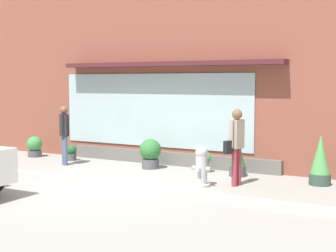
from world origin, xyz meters
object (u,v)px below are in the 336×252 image
(pedestrian_passerby, at_px, (64,131))
(potted_plant_corner_tall, at_px, (150,153))
(potted_plant_window_left, at_px, (320,161))
(pedestrian_with_handbag, at_px, (236,141))
(fire_hydrant, at_px, (201,167))
(potted_plant_window_right, at_px, (71,153))
(potted_plant_doorstep, at_px, (204,161))
(potted_plant_low_front, at_px, (238,158))
(potted_plant_by_entrance, at_px, (35,146))

(pedestrian_passerby, bearing_deg, potted_plant_corner_tall, -128.26)
(potted_plant_window_left, bearing_deg, pedestrian_with_handbag, -147.77)
(fire_hydrant, bearing_deg, potted_plant_window_right, 163.73)
(pedestrian_passerby, height_order, potted_plant_doorstep, pedestrian_passerby)
(potted_plant_window_left, relative_size, potted_plant_corner_tall, 1.43)
(potted_plant_window_left, xyz_separation_m, potted_plant_low_front, (-1.96, 0.06, -0.09))
(potted_plant_window_right, bearing_deg, potted_plant_low_front, 0.71)
(potted_plant_window_right, height_order, potted_plant_corner_tall, potted_plant_corner_tall)
(pedestrian_passerby, xyz_separation_m, potted_plant_window_left, (6.71, 0.70, -0.40))
(pedestrian_with_handbag, bearing_deg, potted_plant_low_front, -147.72)
(potted_plant_doorstep, bearing_deg, potted_plant_window_right, -178.05)
(pedestrian_with_handbag, distance_m, potted_plant_low_front, 1.25)
(potted_plant_window_right, bearing_deg, pedestrian_passerby, -63.19)
(fire_hydrant, relative_size, pedestrian_with_handbag, 0.52)
(fire_hydrant, xyz_separation_m, potted_plant_by_entrance, (-6.28, 1.43, -0.12))
(pedestrian_passerby, xyz_separation_m, potted_plant_doorstep, (3.82, 0.84, -0.64))
(pedestrian_passerby, xyz_separation_m, potted_plant_window_right, (-0.35, 0.70, -0.71))
(potted_plant_window_left, bearing_deg, potted_plant_corner_tall, -179.48)
(potted_plant_window_left, bearing_deg, potted_plant_window_right, -179.99)
(potted_plant_window_left, bearing_deg, pedestrian_passerby, -174.04)
(potted_plant_by_entrance, distance_m, potted_plant_low_front, 6.55)
(fire_hydrant, distance_m, pedestrian_with_handbag, 0.93)
(potted_plant_window_left, distance_m, potted_plant_corner_tall, 4.36)
(pedestrian_passerby, xyz_separation_m, potted_plant_corner_tall, (2.35, 0.66, -0.52))
(pedestrian_with_handbag, relative_size, potted_plant_corner_tall, 2.16)
(potted_plant_corner_tall, bearing_deg, potted_plant_window_right, 179.17)
(potted_plant_by_entrance, relative_size, potted_plant_low_front, 0.66)
(potted_plant_corner_tall, distance_m, potted_plant_doorstep, 1.49)
(potted_plant_window_right, relative_size, potted_plant_low_front, 0.48)
(pedestrian_with_handbag, bearing_deg, potted_plant_corner_tall, -96.09)
(potted_plant_corner_tall, relative_size, potted_plant_low_front, 0.83)
(potted_plant_window_right, bearing_deg, potted_plant_doorstep, 1.95)
(potted_plant_corner_tall, xyz_separation_m, potted_plant_doorstep, (1.47, 0.18, -0.12))
(potted_plant_window_left, xyz_separation_m, potted_plant_by_entrance, (-8.51, 0.02, -0.22))
(potted_plant_doorstep, bearing_deg, potted_plant_low_front, -4.85)
(pedestrian_with_handbag, relative_size, potted_plant_by_entrance, 2.71)
(potted_plant_low_front, relative_size, potted_plant_doorstep, 1.74)
(potted_plant_window_left, relative_size, potted_plant_by_entrance, 1.80)
(potted_plant_window_left, distance_m, potted_plant_low_front, 1.97)
(pedestrian_passerby, bearing_deg, pedestrian_with_handbag, -147.39)
(potted_plant_corner_tall, xyz_separation_m, potted_plant_by_entrance, (-4.15, 0.06, -0.10))
(potted_plant_window_right, relative_size, potted_plant_corner_tall, 0.58)
(potted_plant_doorstep, bearing_deg, pedestrian_passerby, -167.56)
(fire_hydrant, bearing_deg, potted_plant_doorstep, 113.01)
(potted_plant_by_entrance, height_order, potted_plant_low_front, potted_plant_low_front)
(pedestrian_passerby, relative_size, potted_plant_low_front, 1.72)
(potted_plant_window_left, height_order, potted_plant_doorstep, potted_plant_window_left)
(pedestrian_with_handbag, bearing_deg, potted_plant_window_left, 135.34)
(pedestrian_with_handbag, height_order, potted_plant_by_entrance, pedestrian_with_handbag)
(pedestrian_with_handbag, relative_size, potted_plant_window_left, 1.51)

